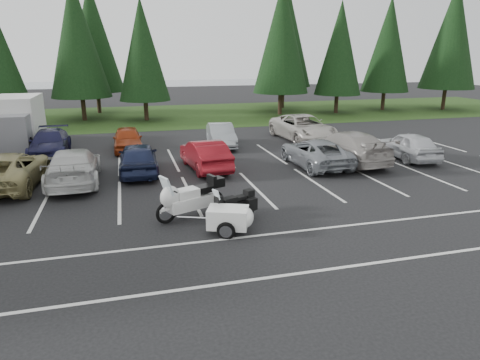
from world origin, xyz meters
name	(u,v)px	position (x,y,z in m)	size (l,w,h in m)	color
ground	(181,204)	(0.00, 0.00, 0.00)	(120.00, 120.00, 0.00)	black
grass_strip	(145,116)	(0.00, 24.00, 0.01)	(80.00, 16.00, 0.01)	#1C3410
lake_water	(160,89)	(4.00, 55.00, 0.00)	(70.00, 50.00, 0.02)	slate
box_truck	(15,123)	(-8.00, 12.50, 1.45)	(2.40, 5.60, 2.90)	silver
stall_markings	(175,188)	(0.00, 2.00, 0.00)	(32.00, 16.00, 0.01)	silver
conifer_4	(76,38)	(-5.00, 22.90, 6.53)	(4.80, 4.80, 11.17)	#332316
conifer_5	(142,50)	(0.00, 21.60, 5.63)	(4.14, 4.14, 9.63)	#332316
conifer_6	(282,37)	(12.00, 22.10, 6.71)	(4.93, 4.93, 11.48)	#332316
conifer_7	(340,48)	(17.50, 21.80, 5.81)	(4.27, 4.27, 9.94)	#332316
conifer_8	(388,45)	(23.00, 22.60, 6.17)	(4.53, 4.53, 10.56)	#332316
conifer_9	(452,35)	(29.00, 21.30, 7.07)	(5.19, 5.19, 12.10)	#332316
conifer_back_b	(93,37)	(-4.00, 27.50, 6.77)	(4.97, 4.97, 11.58)	#332316
conifer_back_c	(284,31)	(14.00, 26.80, 7.49)	(5.50, 5.50, 12.81)	#332316
car_near_2	(9,170)	(-6.54, 3.94, 0.73)	(2.41, 5.24, 1.46)	#958C57
car_near_3	(73,166)	(-4.02, 3.82, 0.74)	(2.09, 5.13, 1.49)	silver
car_near_4	(138,158)	(-1.31, 4.67, 0.73)	(1.72, 4.28, 1.46)	#19203F
car_near_5	(205,155)	(1.78, 4.65, 0.71)	(1.50, 4.29, 1.41)	maroon
car_near_6	(315,153)	(7.10, 3.87, 0.67)	(2.21, 4.79, 1.33)	gray
car_near_7	(347,147)	(8.97, 4.17, 0.80)	(2.24, 5.50, 1.60)	#9E9791
car_near_8	(409,146)	(12.47, 3.96, 0.71)	(1.67, 4.16, 1.42)	silver
car_far_1	(50,143)	(-5.81, 9.79, 0.68)	(1.89, 4.66, 1.35)	#17173A
car_far_2	(128,139)	(-1.70, 9.91, 0.66)	(1.57, 3.89, 1.33)	#983413
car_far_3	(221,135)	(3.68, 9.63, 0.67)	(1.41, 4.04, 1.33)	gray
car_far_4	(303,128)	(9.17, 10.19, 0.79)	(2.64, 5.72, 1.59)	beige
touring_motorcycle	(191,195)	(0.16, -1.43, 0.80)	(2.89, 0.89, 1.60)	silver
cargo_trailer	(228,220)	(1.04, -3.02, 0.41)	(1.77, 0.99, 0.82)	white
adventure_motorcycle	(232,204)	(1.39, -2.20, 0.63)	(2.06, 0.72, 1.25)	black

